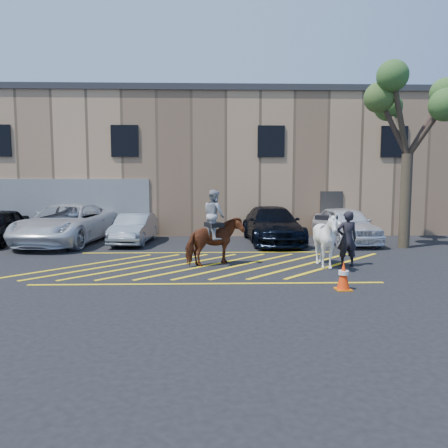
{
  "coord_description": "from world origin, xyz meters",
  "views": [
    {
      "loc": [
        0.1,
        -14.22,
        2.78
      ],
      "look_at": [
        0.53,
        0.2,
        1.3
      ],
      "focal_mm": 35.0,
      "sensor_mm": 36.0,
      "label": 1
    }
  ],
  "objects_px": {
    "car_silver_sedan": "(134,229)",
    "mounted_bay": "(214,235)",
    "car_white_suv": "(345,225)",
    "traffic_cone": "(343,276)",
    "car_white_pickup": "(67,224)",
    "saddled_white": "(326,239)",
    "tree": "(409,106)",
    "handler": "(347,239)",
    "car_blue_suv": "(272,225)"
  },
  "relations": [
    {
      "from": "handler",
      "to": "tree",
      "type": "relative_size",
      "value": 0.24
    },
    {
      "from": "tree",
      "to": "car_white_suv",
      "type": "bearing_deg",
      "value": 143.02
    },
    {
      "from": "car_white_suv",
      "to": "handler",
      "type": "xyz_separation_m",
      "value": [
        -1.56,
        -5.21,
        0.1
      ]
    },
    {
      "from": "car_blue_suv",
      "to": "mounted_bay",
      "type": "relative_size",
      "value": 2.2
    },
    {
      "from": "car_blue_suv",
      "to": "car_white_suv",
      "type": "relative_size",
      "value": 1.16
    },
    {
      "from": "car_white_pickup",
      "to": "mounted_bay",
      "type": "distance_m",
      "value": 8.08
    },
    {
      "from": "mounted_bay",
      "to": "tree",
      "type": "height_order",
      "value": "tree"
    },
    {
      "from": "car_white_pickup",
      "to": "mounted_bay",
      "type": "height_order",
      "value": "mounted_bay"
    },
    {
      "from": "car_silver_sedan",
      "to": "car_white_suv",
      "type": "bearing_deg",
      "value": 3.89
    },
    {
      "from": "saddled_white",
      "to": "tree",
      "type": "height_order",
      "value": "tree"
    },
    {
      "from": "handler",
      "to": "car_white_suv",
      "type": "bearing_deg",
      "value": -107.49
    },
    {
      "from": "traffic_cone",
      "to": "mounted_bay",
      "type": "bearing_deg",
      "value": 134.94
    },
    {
      "from": "saddled_white",
      "to": "car_silver_sedan",
      "type": "bearing_deg",
      "value": 141.77
    },
    {
      "from": "handler",
      "to": "tree",
      "type": "height_order",
      "value": "tree"
    },
    {
      "from": "car_silver_sedan",
      "to": "saddled_white",
      "type": "height_order",
      "value": "saddled_white"
    },
    {
      "from": "car_blue_suv",
      "to": "mounted_bay",
      "type": "bearing_deg",
      "value": -119.48
    },
    {
      "from": "car_white_suv",
      "to": "handler",
      "type": "bearing_deg",
      "value": -111.34
    },
    {
      "from": "mounted_bay",
      "to": "traffic_cone",
      "type": "distance_m",
      "value": 4.61
    },
    {
      "from": "car_silver_sedan",
      "to": "traffic_cone",
      "type": "xyz_separation_m",
      "value": [
        6.67,
        -8.26,
        -0.28
      ]
    },
    {
      "from": "car_silver_sedan",
      "to": "mounted_bay",
      "type": "bearing_deg",
      "value": -51.37
    },
    {
      "from": "car_white_pickup",
      "to": "traffic_cone",
      "type": "bearing_deg",
      "value": -33.25
    },
    {
      "from": "car_white_pickup",
      "to": "car_white_suv",
      "type": "relative_size",
      "value": 1.32
    },
    {
      "from": "car_silver_sedan",
      "to": "car_blue_suv",
      "type": "bearing_deg",
      "value": 4.98
    },
    {
      "from": "traffic_cone",
      "to": "tree",
      "type": "xyz_separation_m",
      "value": [
        4.53,
        6.74,
        5.33
      ]
    },
    {
      "from": "traffic_cone",
      "to": "car_white_pickup",
      "type": "bearing_deg",
      "value": 139.23
    },
    {
      "from": "car_blue_suv",
      "to": "handler",
      "type": "height_order",
      "value": "handler"
    },
    {
      "from": "car_white_pickup",
      "to": "car_silver_sedan",
      "type": "height_order",
      "value": "car_white_pickup"
    },
    {
      "from": "handler",
      "to": "saddled_white",
      "type": "height_order",
      "value": "saddled_white"
    },
    {
      "from": "car_white_pickup",
      "to": "car_white_suv",
      "type": "xyz_separation_m",
      "value": [
        12.13,
        -0.03,
        -0.06
      ]
    },
    {
      "from": "car_silver_sedan",
      "to": "mounted_bay",
      "type": "xyz_separation_m",
      "value": [
        3.44,
        -5.02,
        0.34
      ]
    },
    {
      "from": "saddled_white",
      "to": "tree",
      "type": "xyz_separation_m",
      "value": [
        4.26,
        3.95,
        4.79
      ]
    },
    {
      "from": "car_white_pickup",
      "to": "traffic_cone",
      "type": "height_order",
      "value": "car_white_pickup"
    },
    {
      "from": "mounted_bay",
      "to": "car_blue_suv",
      "type": "bearing_deg",
      "value": 63.15
    },
    {
      "from": "car_white_pickup",
      "to": "handler",
      "type": "xyz_separation_m",
      "value": [
        10.58,
        -5.25,
        0.04
      ]
    },
    {
      "from": "car_white_suv",
      "to": "traffic_cone",
      "type": "relative_size",
      "value": 6.38
    },
    {
      "from": "handler",
      "to": "traffic_cone",
      "type": "distance_m",
      "value": 3.21
    },
    {
      "from": "mounted_bay",
      "to": "car_white_pickup",
      "type": "bearing_deg",
      "value": 141.65
    },
    {
      "from": "car_white_pickup",
      "to": "car_white_suv",
      "type": "distance_m",
      "value": 12.13
    },
    {
      "from": "saddled_white",
      "to": "tree",
      "type": "relative_size",
      "value": 0.3
    },
    {
      "from": "car_white_suv",
      "to": "tree",
      "type": "xyz_separation_m",
      "value": [
        1.96,
        -1.47,
        4.9
      ]
    },
    {
      "from": "car_white_pickup",
      "to": "saddled_white",
      "type": "relative_size",
      "value": 2.84
    },
    {
      "from": "saddled_white",
      "to": "mounted_bay",
      "type": "bearing_deg",
      "value": 172.68
    },
    {
      "from": "car_white_pickup",
      "to": "handler",
      "type": "relative_size",
      "value": 3.45
    },
    {
      "from": "car_silver_sedan",
      "to": "saddled_white",
      "type": "bearing_deg",
      "value": -34.03
    },
    {
      "from": "mounted_bay",
      "to": "saddled_white",
      "type": "bearing_deg",
      "value": -7.32
    },
    {
      "from": "handler",
      "to": "car_white_pickup",
      "type": "bearing_deg",
      "value": -27.24
    },
    {
      "from": "traffic_cone",
      "to": "car_blue_suv",
      "type": "bearing_deg",
      "value": 94.41
    },
    {
      "from": "car_silver_sedan",
      "to": "car_white_suv",
      "type": "relative_size",
      "value": 0.84
    },
    {
      "from": "car_silver_sedan",
      "to": "car_blue_suv",
      "type": "height_order",
      "value": "car_blue_suv"
    },
    {
      "from": "handler",
      "to": "mounted_bay",
      "type": "height_order",
      "value": "mounted_bay"
    }
  ]
}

